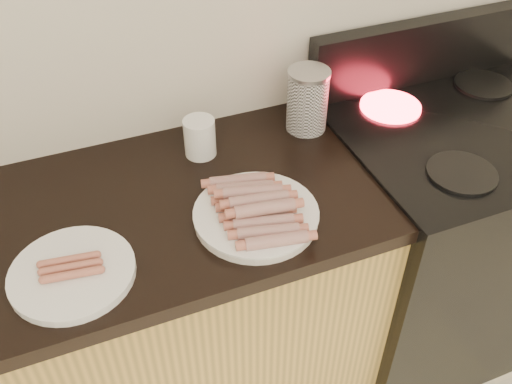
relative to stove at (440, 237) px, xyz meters
name	(u,v)px	position (x,y,z in m)	size (l,w,h in m)	color
stove	(440,237)	(0.00, 0.00, 0.00)	(0.76, 0.65, 0.91)	black
stove_panel	(422,51)	(0.00, 0.28, 0.55)	(0.76, 0.06, 0.20)	black
burner_near_left	(462,173)	(-0.17, -0.17, 0.46)	(0.18, 0.18, 0.01)	black
burner_far_left	(390,106)	(-0.17, 0.17, 0.46)	(0.18, 0.18, 0.01)	#FF1E2D
burner_far_right	(483,85)	(0.17, 0.17, 0.46)	(0.18, 0.18, 0.01)	black
main_plate	(256,216)	(-0.72, -0.12, 0.45)	(0.29, 0.29, 0.02)	white
side_plate	(72,273)	(-1.15, -0.13, 0.45)	(0.27, 0.27, 0.02)	white
hotdog_pile	(256,206)	(-0.72, -0.12, 0.49)	(0.14, 0.29, 0.06)	#A43135
plain_sausages	(71,267)	(-1.15, -0.13, 0.47)	(0.12, 0.08, 0.02)	#BC673B
canister	(307,100)	(-0.44, 0.19, 0.54)	(0.12, 0.12, 0.18)	white
mug	(200,137)	(-0.76, 0.18, 0.50)	(0.08, 0.08, 0.11)	white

